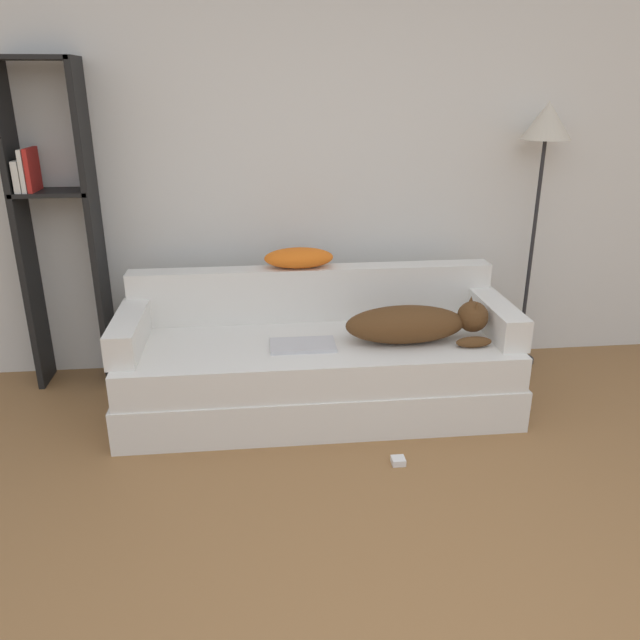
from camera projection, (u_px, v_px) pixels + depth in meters
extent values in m
cube|color=silver|center=(333.00, 157.00, 3.87)|extent=(7.76, 0.06, 2.70)
cube|color=silver|center=(318.00, 388.00, 3.62)|extent=(2.21, 0.82, 0.24)
cube|color=silver|center=(318.00, 355.00, 3.54)|extent=(2.17, 0.78, 0.20)
cube|color=silver|center=(312.00, 293.00, 3.77)|extent=(2.17, 0.15, 0.32)
cube|color=silver|center=(129.00, 332.00, 3.37)|extent=(0.15, 0.63, 0.18)
cube|color=silver|center=(496.00, 318.00, 3.57)|extent=(0.15, 0.63, 0.18)
ellipsoid|color=#513319|center=(405.00, 324.00, 3.44)|extent=(0.67, 0.27, 0.21)
sphere|color=#513319|center=(473.00, 317.00, 3.46)|extent=(0.17, 0.17, 0.17)
cone|color=#513319|center=(477.00, 309.00, 3.40)|extent=(0.06, 0.06, 0.08)
cone|color=#513319|center=(471.00, 303.00, 3.48)|extent=(0.06, 0.06, 0.08)
ellipsoid|color=#513319|center=(474.00, 342.00, 3.39)|extent=(0.20, 0.07, 0.06)
cube|color=#B7B7BC|center=(303.00, 345.00, 3.40)|extent=(0.36, 0.21, 0.02)
ellipsoid|color=orange|center=(299.00, 258.00, 3.69)|extent=(0.41, 0.20, 0.12)
cube|color=black|center=(23.00, 233.00, 3.65)|extent=(0.04, 0.26, 1.92)
cube|color=black|center=(95.00, 231.00, 3.70)|extent=(0.04, 0.26, 1.92)
cube|color=black|center=(33.00, 58.00, 3.34)|extent=(0.43, 0.26, 0.02)
cube|color=black|center=(53.00, 192.00, 3.59)|extent=(0.43, 0.26, 0.02)
cube|color=silver|center=(21.00, 176.00, 3.53)|extent=(0.04, 0.20, 0.18)
cube|color=silver|center=(27.00, 170.00, 3.52)|extent=(0.02, 0.20, 0.24)
cube|color=red|center=(33.00, 170.00, 3.52)|extent=(0.03, 0.20, 0.24)
cylinder|color=#232326|center=(518.00, 359.00, 4.27)|extent=(0.20, 0.20, 0.02)
cylinder|color=#232326|center=(531.00, 255.00, 4.01)|extent=(0.02, 0.02, 1.44)
cone|color=beige|center=(548.00, 120.00, 3.72)|extent=(0.30, 0.30, 0.22)
cube|color=silver|center=(398.00, 461.00, 3.11)|extent=(0.07, 0.07, 0.03)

